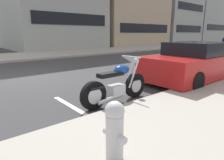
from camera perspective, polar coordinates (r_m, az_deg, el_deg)
name	(u,v)px	position (r m, az deg, el deg)	size (l,w,h in m)	color
ground_plane	(23,78)	(8.29, -24.76, 0.53)	(260.00, 260.00, 0.00)	#333335
sidewalk_far_curb	(123,49)	(20.68, 3.12, 8.96)	(120.00, 5.00, 0.14)	gray
parking_stall_stripe	(76,109)	(4.54, -10.44, -8.37)	(0.12, 2.20, 0.01)	silver
parked_motorcycle	(117,86)	(4.75, 1.44, -1.70)	(2.03, 0.62, 1.13)	black
parked_car_behind_motorcycle	(196,62)	(7.76, 23.53, 4.76)	(4.54, 1.93, 1.38)	#AD1919
fire_hydrant	(115,129)	(2.44, 0.77, -14.17)	(0.24, 0.36, 0.76)	#B7B7BC
townhouse_mid_block	(125,7)	(29.83, 3.81, 20.49)	(10.97, 8.28, 10.71)	tan
townhouse_corner_block	(168,11)	(38.35, 15.98, 18.76)	(9.15, 9.05, 11.12)	#939993
townhouse_behind_pole	(202,11)	(49.31, 24.83, 17.91)	(15.27, 9.13, 13.06)	#939993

